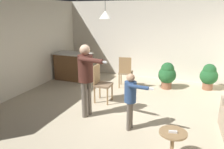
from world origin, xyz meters
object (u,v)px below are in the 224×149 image
(dining_chair_near_wall, at_px, (125,71))
(spare_remote_on_table, at_px, (173,132))
(kitchen_counter, at_px, (73,66))
(person_adult, at_px, (86,73))
(potted_plant_corner, at_px, (209,76))
(side_table_by_couch, at_px, (172,143))
(person_child, at_px, (131,96))
(potted_plant_by_wall, at_px, (167,74))
(dining_chair_by_counter, at_px, (101,82))

(dining_chair_near_wall, xyz_separation_m, spare_remote_on_table, (1.79, -3.09, -0.01))
(kitchen_counter, xyz_separation_m, spare_remote_on_table, (3.76, -3.23, 0.06))
(person_adult, bearing_deg, potted_plant_corner, 145.37)
(person_adult, xyz_separation_m, dining_chair_near_wall, (0.21, 2.16, -0.48))
(side_table_by_couch, height_order, person_adult, person_adult)
(person_child, xyz_separation_m, potted_plant_by_wall, (0.35, 2.77, -0.28))
(kitchen_counter, relative_size, dining_chair_by_counter, 1.26)
(side_table_by_couch, distance_m, spare_remote_on_table, 0.21)
(potted_plant_by_wall, bearing_deg, dining_chair_near_wall, -161.91)
(dining_chair_by_counter, relative_size, potted_plant_corner, 1.24)
(dining_chair_by_counter, relative_size, potted_plant_by_wall, 1.20)
(kitchen_counter, height_order, side_table_by_couch, kitchen_counter)
(dining_chair_by_counter, distance_m, potted_plant_corner, 3.39)
(kitchen_counter, bearing_deg, spare_remote_on_table, -40.67)
(dining_chair_near_wall, bearing_deg, spare_remote_on_table, -69.39)
(dining_chair_near_wall, bearing_deg, person_child, -79.03)
(kitchen_counter, height_order, dining_chair_by_counter, dining_chair_by_counter)
(kitchen_counter, height_order, person_child, person_child)
(side_table_by_couch, bearing_deg, potted_plant_corner, 80.56)
(person_adult, relative_size, dining_chair_near_wall, 1.66)
(spare_remote_on_table, bearing_deg, potted_plant_corner, 80.60)
(side_table_by_couch, bearing_deg, kitchen_counter, 139.59)
(person_adult, height_order, dining_chair_by_counter, person_adult)
(person_child, relative_size, dining_chair_near_wall, 1.19)
(side_table_by_couch, distance_m, potted_plant_by_wall, 3.51)
(side_table_by_couch, bearing_deg, dining_chair_by_counter, 139.12)
(potted_plant_corner, relative_size, potted_plant_by_wall, 0.97)
(potted_plant_by_wall, xyz_separation_m, spare_remote_on_table, (0.56, -3.49, 0.08))
(dining_chair_by_counter, xyz_separation_m, spare_remote_on_table, (2.06, -1.81, -0.01))
(side_table_by_couch, bearing_deg, dining_chair_near_wall, 120.32)
(side_table_by_couch, xyz_separation_m, person_adult, (-2.00, 0.90, 0.70))
(potted_plant_corner, distance_m, spare_remote_on_table, 3.92)
(person_adult, xyz_separation_m, dining_chair_by_counter, (-0.05, 0.88, -0.48))
(kitchen_counter, distance_m, potted_plant_corner, 4.44)
(kitchen_counter, bearing_deg, dining_chair_near_wall, -3.99)
(potted_plant_corner, height_order, potted_plant_by_wall, potted_plant_by_wall)
(person_child, bearing_deg, kitchen_counter, -128.51)
(kitchen_counter, relative_size, person_child, 1.06)
(side_table_by_couch, xyz_separation_m, person_child, (-0.91, 0.70, 0.41))
(side_table_by_couch, relative_size, dining_chair_by_counter, 0.52)
(dining_chair_by_counter, bearing_deg, person_child, 44.35)
(potted_plant_corner, xyz_separation_m, spare_remote_on_table, (-0.64, -3.87, 0.09))
(dining_chair_near_wall, bearing_deg, person_adult, -105.10)
(person_adult, relative_size, potted_plant_by_wall, 1.99)
(person_adult, relative_size, person_child, 1.40)
(person_child, bearing_deg, side_table_by_couch, 55.42)
(person_child, height_order, dining_chair_near_wall, person_child)
(dining_chair_near_wall, distance_m, potted_plant_corner, 2.55)
(person_adult, distance_m, potted_plant_by_wall, 2.99)
(person_adult, distance_m, person_child, 1.15)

